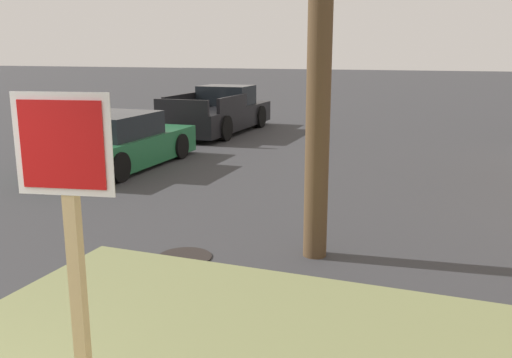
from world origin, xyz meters
TOP-DOWN VIEW (x-y plane):
  - stop_sign at (0.95, 1.61)m, footprint 0.66×0.35m
  - manhole_cover at (0.12, 4.70)m, footprint 0.70×0.70m
  - parked_sedan_green at (-3.96, 9.29)m, footprint 1.90×4.42m
  - pickup_truck_black at (-4.18, 15.28)m, footprint 2.10×5.30m

SIDE VIEW (x-z plane):
  - manhole_cover at x=0.12m, z-range 0.00..0.02m
  - parked_sedan_green at x=-3.96m, z-range -0.08..1.17m
  - pickup_truck_black at x=-4.18m, z-range -0.12..1.36m
  - stop_sign at x=0.95m, z-range 0.03..2.30m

